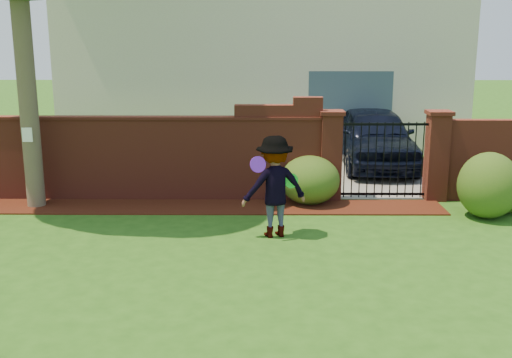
{
  "coord_description": "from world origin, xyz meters",
  "views": [
    {
      "loc": [
        0.94,
        -8.48,
        3.37
      ],
      "look_at": [
        0.86,
        1.4,
        1.05
      ],
      "focal_mm": 42.82,
      "sensor_mm": 36.0,
      "label": 1
    }
  ],
  "objects_px": {
    "car": "(376,139)",
    "man": "(275,187)",
    "frisbee_green": "(291,181)",
    "frisbee_purple": "(258,164)"
  },
  "relations": [
    {
      "from": "man",
      "to": "car",
      "type": "bearing_deg",
      "value": -132.47
    },
    {
      "from": "car",
      "to": "man",
      "type": "xyz_separation_m",
      "value": [
        -2.76,
        -5.59,
        0.1
      ]
    },
    {
      "from": "car",
      "to": "man",
      "type": "bearing_deg",
      "value": -115.74
    },
    {
      "from": "man",
      "to": "frisbee_green",
      "type": "bearing_deg",
      "value": 167.79
    },
    {
      "from": "car",
      "to": "frisbee_green",
      "type": "height_order",
      "value": "car"
    },
    {
      "from": "car",
      "to": "frisbee_purple",
      "type": "relative_size",
      "value": 16.86
    },
    {
      "from": "frisbee_purple",
      "to": "car",
      "type": "bearing_deg",
      "value": 62.54
    },
    {
      "from": "frisbee_purple",
      "to": "frisbee_green",
      "type": "height_order",
      "value": "frisbee_purple"
    },
    {
      "from": "man",
      "to": "frisbee_green",
      "type": "xyz_separation_m",
      "value": [
        0.27,
        0.02,
        0.11
      ]
    },
    {
      "from": "frisbee_green",
      "to": "frisbee_purple",
      "type": "bearing_deg",
      "value": -153.28
    }
  ]
}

